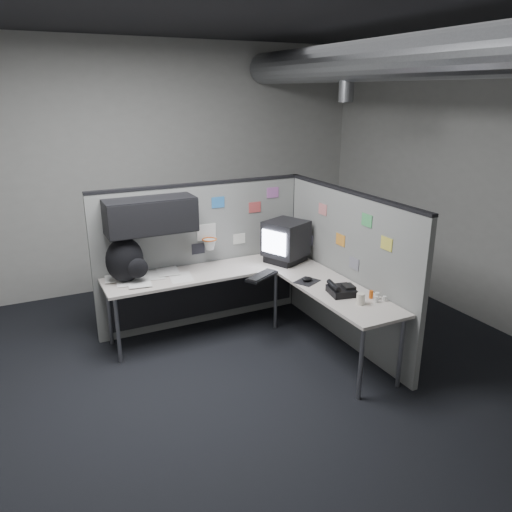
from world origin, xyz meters
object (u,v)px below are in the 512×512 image
keyboard (262,276)px  phone (341,290)px  desk (244,285)px  backpack (126,261)px  monitor (286,241)px

keyboard → phone: 0.87m
desk → keyboard: bearing=-48.8°
desk → keyboard: size_ratio=5.44×
desk → phone: bearing=-55.4°
phone → backpack: backpack is taller
desk → monitor: size_ratio=4.29×
backpack → monitor: bearing=-22.7°
desk → monitor: monitor is taller
desk → backpack: backpack is taller
keyboard → backpack: (-1.27, 0.49, 0.21)m
keyboard → backpack: bearing=174.5°
desk → keyboard: 0.24m
keyboard → monitor: bearing=51.6°
keyboard → desk: bearing=146.9°
monitor → keyboard: bearing=-122.6°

